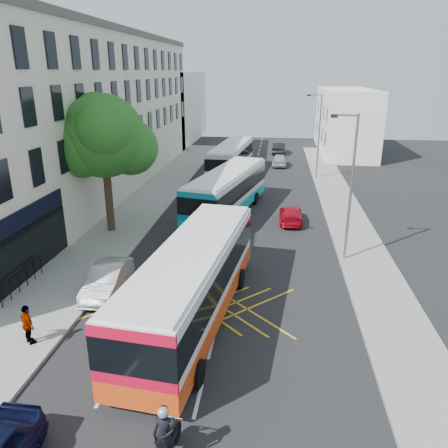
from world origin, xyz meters
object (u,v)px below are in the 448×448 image
(bus_mid, at_px, (227,192))
(parked_car_silver, at_px, (107,280))
(bus_far, at_px, (231,159))
(bus_near, at_px, (193,282))
(distant_car_dark, at_px, (279,148))
(lamp_near, at_px, (350,181))
(street_tree, at_px, (103,137))
(red_hatchback, at_px, (291,214))
(lamp_far, at_px, (318,132))
(motorbike, at_px, (165,438))
(pedestrian_far, at_px, (28,325))
(distant_car_grey, at_px, (237,158))
(distant_car_silver, at_px, (280,160))

(bus_mid, distance_m, parked_car_silver, 13.74)
(bus_mid, relative_size, bus_far, 1.04)
(bus_near, relative_size, distant_car_dark, 2.87)
(lamp_near, xyz_separation_m, bus_mid, (-7.45, 7.78, -2.90))
(street_tree, relative_size, red_hatchback, 2.23)
(lamp_far, distance_m, motorbike, 35.31)
(pedestrian_far, bearing_deg, street_tree, -47.38)
(bus_mid, xyz_separation_m, distant_car_grey, (-0.93, 18.47, -1.04))
(bus_near, distance_m, distant_car_dark, 41.10)
(motorbike, relative_size, pedestrian_far, 1.33)
(motorbike, distance_m, distant_car_dark, 48.40)
(distant_car_silver, distance_m, pedestrian_far, 36.97)
(lamp_near, xyz_separation_m, distant_car_grey, (-8.38, 26.25, -3.93))
(bus_near, xyz_separation_m, distant_car_grey, (-1.14, 33.35, -1.11))
(street_tree, bearing_deg, distant_car_dark, 70.23)
(distant_car_grey, distance_m, distant_car_dark, 8.95)
(distant_car_dark, bearing_deg, parked_car_silver, 81.18)
(street_tree, distance_m, lamp_far, 22.57)
(bus_mid, bearing_deg, bus_near, -76.26)
(street_tree, height_order, motorbike, street_tree)
(red_hatchback, relative_size, pedestrian_far, 2.41)
(bus_far, distance_m, parked_car_silver, 26.11)
(parked_car_silver, height_order, distant_car_silver, parked_car_silver)
(bus_far, bearing_deg, pedestrian_far, -92.97)
(lamp_near, distance_m, lamp_far, 20.00)
(lamp_near, distance_m, bus_near, 10.52)
(lamp_far, xyz_separation_m, pedestrian_far, (-13.20, -29.81, -3.64))
(bus_mid, height_order, motorbike, bus_mid)
(lamp_far, bearing_deg, bus_near, -104.96)
(street_tree, xyz_separation_m, lamp_near, (14.71, -2.97, -1.68))
(lamp_far, relative_size, distant_car_dark, 1.86)
(distant_car_silver, bearing_deg, bus_near, 85.17)
(bus_mid, height_order, pedestrian_far, bus_mid)
(lamp_near, height_order, distant_car_grey, lamp_near)
(lamp_near, relative_size, parked_car_silver, 1.91)
(lamp_far, bearing_deg, distant_car_silver, 120.99)
(lamp_near, height_order, bus_far, lamp_near)
(bus_near, xyz_separation_m, parked_car_silver, (-4.56, 1.88, -1.10))
(motorbike, distance_m, distant_car_silver, 40.47)
(bus_near, distance_m, pedestrian_far, 6.60)
(lamp_far, relative_size, bus_far, 0.69)
(bus_far, bearing_deg, distant_car_grey, 94.63)
(bus_near, height_order, pedestrian_far, bus_near)
(distant_car_silver, height_order, pedestrian_far, pedestrian_far)
(street_tree, xyz_separation_m, motorbike, (8.07, -17.44, -5.38))
(bus_mid, xyz_separation_m, parked_car_silver, (-4.35, -13.00, -1.03))
(motorbike, xyz_separation_m, pedestrian_far, (-6.56, 4.67, 0.06))
(distant_car_silver, bearing_deg, lamp_near, 99.36)
(lamp_far, height_order, red_hatchback, lamp_far)
(red_hatchback, bearing_deg, lamp_near, 113.48)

